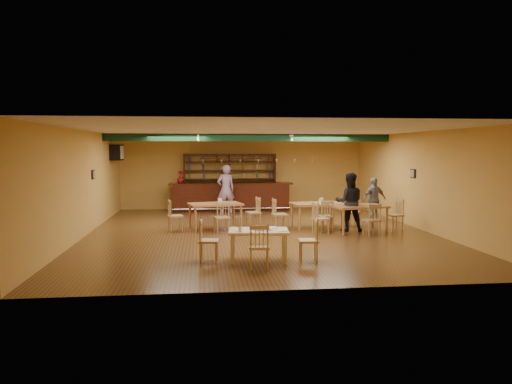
{
  "coord_description": "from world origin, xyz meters",
  "views": [
    {
      "loc": [
        -1.69,
        -14.21,
        2.45
      ],
      "look_at": [
        -0.03,
        0.6,
        1.15
      ],
      "focal_mm": 34.07,
      "sensor_mm": 36.0,
      "label": 1
    }
  ],
  "objects": [
    {
      "name": "near_table",
      "position": [
        -0.46,
        -3.74,
        0.35
      ],
      "size": [
        1.38,
        0.96,
        0.7
      ],
      "primitive_type": "cube",
      "rotation": [
        0.0,
        0.0,
        -0.1
      ],
      "color": "beige",
      "rests_on": "ground"
    },
    {
      "name": "pizza_tray",
      "position": [
        -0.36,
        -3.74,
        0.7
      ],
      "size": [
        0.47,
        0.47,
        0.01
      ],
      "primitive_type": "cylinder",
      "rotation": [
        0.0,
        0.0,
        -0.19
      ],
      "color": "silver",
      "rests_on": "near_table"
    },
    {
      "name": "picture_right",
      "position": [
        4.97,
        0.5,
        1.7
      ],
      "size": [
        0.04,
        0.34,
        0.28
      ],
      "primitive_type": "cube",
      "color": "black",
      "rests_on": "wall_right"
    },
    {
      "name": "patron_right_a",
      "position": [
        2.72,
        -0.11,
        0.88
      ],
      "size": [
        0.97,
        0.82,
        1.76
      ],
      "primitive_type": "imported",
      "rotation": [
        0.0,
        0.0,
        2.95
      ],
      "color": "black",
      "rests_on": "ground"
    },
    {
      "name": "dining_table_a",
      "position": [
        -1.28,
        0.79,
        0.4
      ],
      "size": [
        1.76,
        1.29,
        0.79
      ],
      "primitive_type": "cube",
      "rotation": [
        0.0,
        0.0,
        0.23
      ],
      "color": "#905C33",
      "rests_on": "ground"
    },
    {
      "name": "patron_right_b",
      "position": [
        4.16,
        1.72,
        0.76
      ],
      "size": [
        0.95,
        0.56,
        1.52
      ],
      "primitive_type": "imported",
      "rotation": [
        0.0,
        0.0,
        3.37
      ],
      "color": "gray",
      "rests_on": "ground"
    },
    {
      "name": "track_rail_left",
      "position": [
        -1.8,
        3.4,
        2.94
      ],
      "size": [
        0.05,
        2.5,
        0.05
      ],
      "primitive_type": "cube",
      "color": "white",
      "rests_on": "ceiling"
    },
    {
      "name": "pizza_server",
      "position": [
        -0.22,
        -3.69,
        0.71
      ],
      "size": [
        0.33,
        0.17,
        0.0
      ],
      "primitive_type": "cube",
      "rotation": [
        0.0,
        0.0,
        -0.27
      ],
      "color": "silver",
      "rests_on": "pizza_tray"
    },
    {
      "name": "dining_table_b",
      "position": [
        1.92,
        0.69,
        0.39
      ],
      "size": [
        1.66,
        1.13,
        0.78
      ],
      "primitive_type": "cube",
      "rotation": [
        0.0,
        0.0,
        0.13
      ],
      "color": "#905C33",
      "rests_on": "ground"
    },
    {
      "name": "dining_table_d",
      "position": [
        2.96,
        -0.28,
        0.4
      ],
      "size": [
        1.75,
        1.25,
        0.8
      ],
      "primitive_type": "cube",
      "rotation": [
        0.0,
        0.0,
        0.2
      ],
      "color": "#905C33",
      "rests_on": "ground"
    },
    {
      "name": "parmesan_shaker",
      "position": [
        -0.87,
        -3.88,
        0.75
      ],
      "size": [
        0.08,
        0.08,
        0.11
      ],
      "primitive_type": "cylinder",
      "rotation": [
        0.0,
        0.0,
        -0.1
      ],
      "color": "#EAE5C6",
      "rests_on": "near_table"
    },
    {
      "name": "poinsettia",
      "position": [
        -2.53,
        5.15,
        1.37
      ],
      "size": [
        0.35,
        0.35,
        0.48
      ],
      "primitive_type": "imported",
      "rotation": [
        0.0,
        0.0,
        0.35
      ],
      "color": "maroon",
      "rests_on": "bar_counter"
    },
    {
      "name": "ceiling_beam",
      "position": [
        0.0,
        2.8,
        2.87
      ],
      "size": [
        10.0,
        0.3,
        0.25
      ],
      "primitive_type": "cube",
      "color": "black",
      "rests_on": "ceiling"
    },
    {
      "name": "picture_left",
      "position": [
        -4.97,
        1.0,
        1.7
      ],
      "size": [
        0.04,
        0.34,
        0.28
      ],
      "primitive_type": "cube",
      "color": "black",
      "rests_on": "wall_left"
    },
    {
      "name": "floor",
      "position": [
        0.0,
        0.0,
        0.0
      ],
      "size": [
        12.0,
        12.0,
        0.0
      ],
      "primitive_type": "plane",
      "color": "#4F3016",
      "rests_on": "ground"
    },
    {
      "name": "patron_bar",
      "position": [
        -0.78,
        4.33,
        0.94
      ],
      "size": [
        0.77,
        0.6,
        1.87
      ],
      "primitive_type": "imported",
      "rotation": [
        0.0,
        0.0,
        3.38
      ],
      "color": "#9853B4",
      "rests_on": "ground"
    },
    {
      "name": "bar_counter",
      "position": [
        -0.53,
        5.15,
        0.56
      ],
      "size": [
        4.9,
        0.85,
        1.13
      ],
      "primitive_type": "cube",
      "color": "#34130A",
      "rests_on": "ground"
    },
    {
      "name": "track_rail_right",
      "position": [
        1.4,
        3.4,
        2.94
      ],
      "size": [
        0.05,
        2.5,
        0.05
      ],
      "primitive_type": "cube",
      "color": "white",
      "rests_on": "ceiling"
    },
    {
      "name": "ac_unit",
      "position": [
        -4.8,
        4.2,
        2.35
      ],
      "size": [
        0.34,
        0.7,
        0.48
      ],
      "primitive_type": "cube",
      "color": "white",
      "rests_on": "wall_left"
    },
    {
      "name": "back_bar_hutch",
      "position": [
        -0.53,
        5.78,
        1.14
      ],
      "size": [
        3.79,
        0.4,
        2.28
      ],
      "primitive_type": "cube",
      "color": "#34130A",
      "rests_on": "ground"
    },
    {
      "name": "side_plate",
      "position": [
        0.05,
        -3.92,
        0.7
      ],
      "size": [
        0.24,
        0.24,
        0.01
      ],
      "primitive_type": "cylinder",
      "rotation": [
        0.0,
        0.0,
        -0.1
      ],
      "color": "white",
      "rests_on": "near_table"
    },
    {
      "name": "napkin_stack",
      "position": [
        -0.13,
        -3.55,
        0.71
      ],
      "size": [
        0.2,
        0.15,
        0.03
      ],
      "primitive_type": "cube",
      "rotation": [
        0.0,
        0.0,
        0.01
      ],
      "color": "white",
      "rests_on": "near_table"
    }
  ]
}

